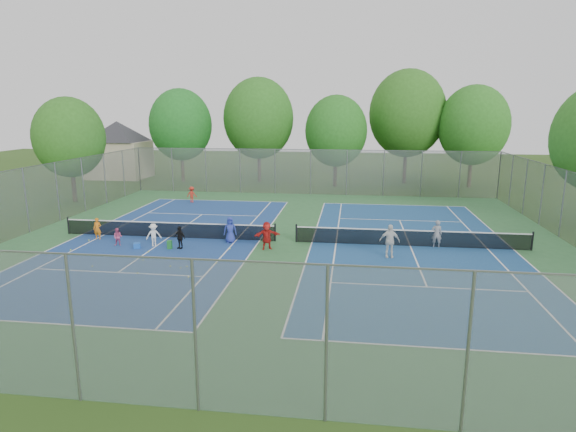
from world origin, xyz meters
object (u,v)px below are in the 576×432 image
object	(u,v)px
net_right	(411,238)
instructor	(437,234)
ball_crate	(137,246)
net_left	(169,230)
ball_hopper	(170,245)

from	to	relation	value
net_right	instructor	distance (m)	1.42
net_right	ball_crate	xyz separation A→B (m)	(-14.90, -2.39, -0.31)
net_left	instructor	xyz separation A→B (m)	(15.38, -0.03, 0.32)
net_left	instructor	bearing A→B (deg)	-0.10
net_right	ball_crate	distance (m)	15.10
net_right	ball_crate	size ratio (longest dim) A/B	36.87
net_left	ball_crate	size ratio (longest dim) A/B	36.87
ball_crate	instructor	xyz separation A→B (m)	(16.28, 2.37, 0.62)
ball_hopper	instructor	world-z (taller)	instructor
net_right	instructor	xyz separation A→B (m)	(1.38, -0.03, 0.32)
ball_crate	net_left	bearing A→B (deg)	69.36
net_right	ball_hopper	world-z (taller)	net_right
ball_crate	ball_hopper	world-z (taller)	ball_hopper
net_right	instructor	bearing A→B (deg)	-1.13
net_right	ball_hopper	bearing A→B (deg)	-170.04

